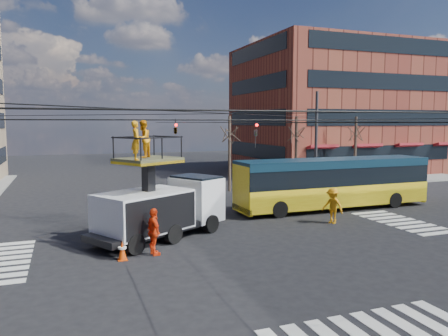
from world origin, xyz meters
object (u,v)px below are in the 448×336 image
(traffic_cone, at_px, (122,251))
(city_bus, at_px, (334,182))
(utility_truck, at_px, (162,198))
(worker_ground, at_px, (154,232))
(flagger, at_px, (333,206))

(traffic_cone, bearing_deg, city_bus, 23.25)
(utility_truck, bearing_deg, traffic_cone, -158.29)
(worker_ground, height_order, flagger, worker_ground)
(utility_truck, distance_m, worker_ground, 2.95)
(flagger, bearing_deg, utility_truck, -116.47)
(traffic_cone, relative_size, worker_ground, 0.40)
(worker_ground, bearing_deg, flagger, -86.59)
(flagger, bearing_deg, traffic_cone, -102.16)
(traffic_cone, height_order, flagger, flagger)
(worker_ground, xyz_separation_m, flagger, (10.27, 2.33, -0.02))
(traffic_cone, xyz_separation_m, worker_ground, (1.33, 0.22, 0.60))
(traffic_cone, height_order, worker_ground, worker_ground)
(utility_truck, height_order, flagger, utility_truck)
(flagger, bearing_deg, worker_ground, -101.77)
(traffic_cone, bearing_deg, worker_ground, 9.26)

